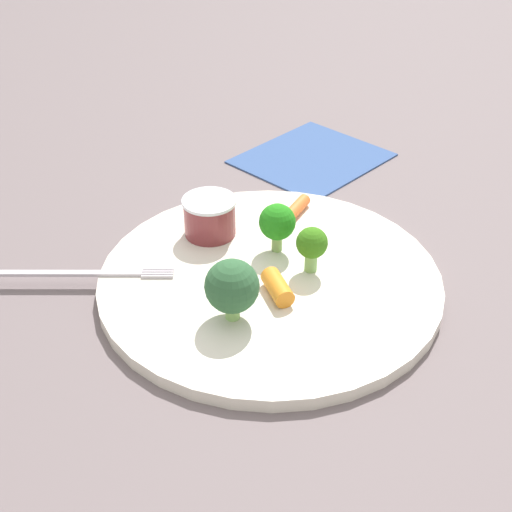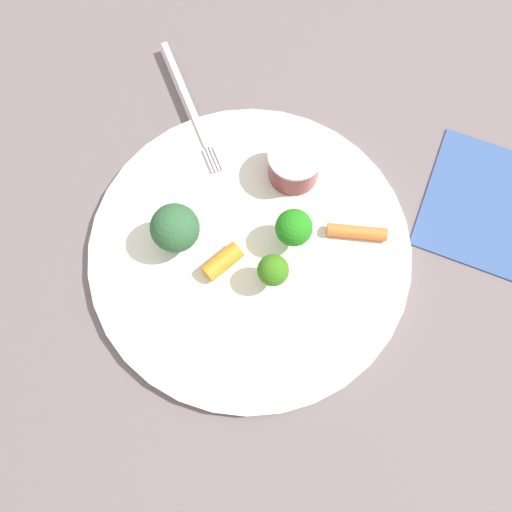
{
  "view_description": "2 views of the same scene",
  "coord_description": "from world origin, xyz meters",
  "px_view_note": "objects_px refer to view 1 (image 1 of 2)",
  "views": [
    {
      "loc": [
        0.41,
        -0.29,
        0.38
      ],
      "look_at": [
        -0.02,
        -0.0,
        0.03
      ],
      "focal_mm": 49.46,
      "sensor_mm": 36.0,
      "label": 1
    },
    {
      "loc": [
        0.14,
        0.1,
        0.49
      ],
      "look_at": [
        0.01,
        0.01,
        0.02
      ],
      "focal_mm": 37.94,
      "sensor_mm": 36.0,
      "label": 2
    }
  ],
  "objects_px": {
    "plate": "(270,280)",
    "carrot_stick_0": "(293,212)",
    "broccoli_floret_2": "(312,245)",
    "fork": "(84,273)",
    "broccoli_floret_0": "(232,287)",
    "broccoli_floret_1": "(277,223)",
    "sauce_cup": "(210,217)",
    "napkin": "(312,158)",
    "carrot_stick_1": "(277,287)"
  },
  "relations": [
    {
      "from": "carrot_stick_0",
      "to": "broccoli_floret_1",
      "type": "bearing_deg",
      "value": -50.38
    },
    {
      "from": "plate",
      "to": "carrot_stick_0",
      "type": "xyz_separation_m",
      "value": [
        -0.07,
        0.07,
        0.01
      ]
    },
    {
      "from": "fork",
      "to": "plate",
      "type": "bearing_deg",
      "value": 56.43
    },
    {
      "from": "carrot_stick_0",
      "to": "carrot_stick_1",
      "type": "height_order",
      "value": "carrot_stick_1"
    },
    {
      "from": "plate",
      "to": "sauce_cup",
      "type": "xyz_separation_m",
      "value": [
        -0.09,
        -0.01,
        0.02
      ]
    },
    {
      "from": "carrot_stick_1",
      "to": "broccoli_floret_2",
      "type": "bearing_deg",
      "value": 106.7
    },
    {
      "from": "carrot_stick_0",
      "to": "fork",
      "type": "distance_m",
      "value": 0.21
    },
    {
      "from": "sauce_cup",
      "to": "fork",
      "type": "height_order",
      "value": "sauce_cup"
    },
    {
      "from": "broccoli_floret_2",
      "to": "carrot_stick_1",
      "type": "xyz_separation_m",
      "value": [
        0.01,
        -0.05,
        -0.02
      ]
    },
    {
      "from": "broccoli_floret_0",
      "to": "broccoli_floret_1",
      "type": "relative_size",
      "value": 1.14
    },
    {
      "from": "carrot_stick_0",
      "to": "napkin",
      "type": "xyz_separation_m",
      "value": [
        -0.11,
        0.11,
        -0.02
      ]
    },
    {
      "from": "broccoli_floret_0",
      "to": "broccoli_floret_2",
      "type": "height_order",
      "value": "broccoli_floret_0"
    },
    {
      "from": "carrot_stick_1",
      "to": "broccoli_floret_1",
      "type": "bearing_deg",
      "value": 145.5
    },
    {
      "from": "broccoli_floret_2",
      "to": "carrot_stick_0",
      "type": "relative_size",
      "value": 0.78
    },
    {
      "from": "plate",
      "to": "broccoli_floret_0",
      "type": "height_order",
      "value": "broccoli_floret_0"
    },
    {
      "from": "broccoli_floret_0",
      "to": "plate",
      "type": "bearing_deg",
      "value": 118.43
    },
    {
      "from": "carrot_stick_0",
      "to": "fork",
      "type": "relative_size",
      "value": 0.39
    },
    {
      "from": "broccoli_floret_0",
      "to": "carrot_stick_0",
      "type": "distance_m",
      "value": 0.17
    },
    {
      "from": "plate",
      "to": "napkin",
      "type": "distance_m",
      "value": 0.25
    },
    {
      "from": "plate",
      "to": "carrot_stick_0",
      "type": "relative_size",
      "value": 5.46
    },
    {
      "from": "plate",
      "to": "carrot_stick_1",
      "type": "relative_size",
      "value": 8.02
    },
    {
      "from": "broccoli_floret_1",
      "to": "napkin",
      "type": "xyz_separation_m",
      "value": [
        -0.15,
        0.15,
        -0.04
      ]
    },
    {
      "from": "carrot_stick_1",
      "to": "broccoli_floret_0",
      "type": "bearing_deg",
      "value": -85.11
    },
    {
      "from": "sauce_cup",
      "to": "napkin",
      "type": "relative_size",
      "value": 0.33
    },
    {
      "from": "sauce_cup",
      "to": "carrot_stick_1",
      "type": "height_order",
      "value": "sauce_cup"
    },
    {
      "from": "broccoli_floret_2",
      "to": "sauce_cup",
      "type": "bearing_deg",
      "value": -156.55
    },
    {
      "from": "plate",
      "to": "napkin",
      "type": "xyz_separation_m",
      "value": [
        -0.18,
        0.18,
        -0.0
      ]
    },
    {
      "from": "carrot_stick_0",
      "to": "fork",
      "type": "xyz_separation_m",
      "value": [
        -0.02,
        -0.21,
        -0.0
      ]
    },
    {
      "from": "broccoli_floret_2",
      "to": "fork",
      "type": "height_order",
      "value": "broccoli_floret_2"
    },
    {
      "from": "broccoli_floret_1",
      "to": "napkin",
      "type": "bearing_deg",
      "value": 133.82
    },
    {
      "from": "sauce_cup",
      "to": "carrot_stick_1",
      "type": "relative_size",
      "value": 1.36
    },
    {
      "from": "plate",
      "to": "fork",
      "type": "relative_size",
      "value": 2.12
    },
    {
      "from": "plate",
      "to": "broccoli_floret_2",
      "type": "relative_size",
      "value": 7.02
    },
    {
      "from": "broccoli_floret_2",
      "to": "broccoli_floret_1",
      "type": "bearing_deg",
      "value": -170.97
    },
    {
      "from": "broccoli_floret_0",
      "to": "fork",
      "type": "height_order",
      "value": "broccoli_floret_0"
    },
    {
      "from": "plate",
      "to": "broccoli_floret_2",
      "type": "bearing_deg",
      "value": 68.22
    },
    {
      "from": "broccoli_floret_1",
      "to": "broccoli_floret_2",
      "type": "relative_size",
      "value": 1.1
    },
    {
      "from": "broccoli_floret_1",
      "to": "sauce_cup",
      "type": "bearing_deg",
      "value": -147.57
    },
    {
      "from": "plate",
      "to": "sauce_cup",
      "type": "relative_size",
      "value": 5.9
    },
    {
      "from": "broccoli_floret_0",
      "to": "napkin",
      "type": "height_order",
      "value": "broccoli_floret_0"
    },
    {
      "from": "plate",
      "to": "broccoli_floret_0",
      "type": "relative_size",
      "value": 5.61
    },
    {
      "from": "broccoli_floret_2",
      "to": "napkin",
      "type": "bearing_deg",
      "value": 142.31
    },
    {
      "from": "sauce_cup",
      "to": "broccoli_floret_2",
      "type": "xyz_separation_m",
      "value": [
        0.1,
        0.04,
        0.01
      ]
    },
    {
      "from": "fork",
      "to": "broccoli_floret_1",
      "type": "bearing_deg",
      "value": 69.46
    },
    {
      "from": "broccoli_floret_0",
      "to": "napkin",
      "type": "bearing_deg",
      "value": 130.96
    },
    {
      "from": "plate",
      "to": "broccoli_floret_2",
      "type": "xyz_separation_m",
      "value": [
        0.01,
        0.03,
        0.03
      ]
    },
    {
      "from": "plate",
      "to": "broccoli_floret_0",
      "type": "xyz_separation_m",
      "value": [
        0.03,
        -0.06,
        0.04
      ]
    },
    {
      "from": "broccoli_floret_1",
      "to": "carrot_stick_0",
      "type": "distance_m",
      "value": 0.06
    },
    {
      "from": "fork",
      "to": "carrot_stick_1",
      "type": "bearing_deg",
      "value": 46.72
    },
    {
      "from": "broccoli_floret_1",
      "to": "plate",
      "type": "bearing_deg",
      "value": -43.7
    }
  ]
}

